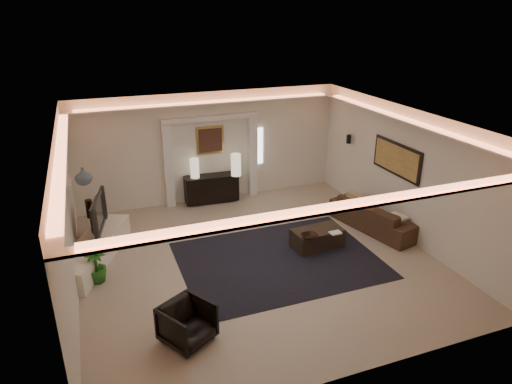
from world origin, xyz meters
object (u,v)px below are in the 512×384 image
object	(u,v)px
sofa	(376,215)
armchair	(187,323)
coffee_table	(317,238)
console	(211,188)

from	to	relation	value
sofa	armchair	size ratio (longest dim) A/B	3.11
armchair	sofa	bearing A→B (deg)	-5.85
sofa	coffee_table	distance (m)	1.74
console	sofa	bearing A→B (deg)	-39.22
sofa	coffee_table	bearing A→B (deg)	87.29
console	armchair	xyz separation A→B (m)	(-1.83, -5.22, -0.07)
console	sofa	distance (m)	4.30
console	coffee_table	xyz separation A→B (m)	(1.50, -3.20, -0.20)
sofa	coffee_table	xyz separation A→B (m)	(-1.70, -0.32, -0.12)
console	coffee_table	distance (m)	3.53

